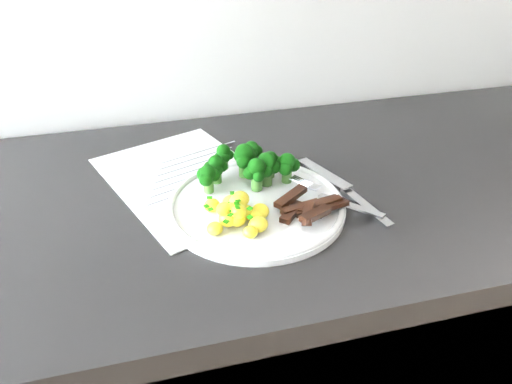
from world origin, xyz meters
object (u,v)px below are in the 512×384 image
object	(u,v)px
recipe_paper	(189,179)
beef_strips	(310,208)
broccoli	(250,164)
plate	(256,205)
potatoes	(238,213)
counter	(266,371)
fork	(337,199)
knife	(353,198)

from	to	relation	value
recipe_paper	beef_strips	size ratio (longest dim) A/B	3.47
broccoli	recipe_paper	bearing A→B (deg)	152.99
plate	potatoes	bearing A→B (deg)	-133.81
plate	beef_strips	bearing A→B (deg)	-33.31
counter	recipe_paper	world-z (taller)	recipe_paper
recipe_paper	fork	size ratio (longest dim) A/B	2.60
broccoli	knife	xyz separation A→B (m)	(0.14, -0.08, -0.03)
broccoli	fork	bearing A→B (deg)	-40.18
beef_strips	recipe_paper	bearing A→B (deg)	134.83
fork	knife	xyz separation A→B (m)	(0.03, 0.01, -0.01)
broccoli	plate	bearing A→B (deg)	-96.22
counter	recipe_paper	xyz separation A→B (m)	(-0.12, 0.06, 0.44)
recipe_paper	beef_strips	world-z (taller)	beef_strips
potatoes	beef_strips	bearing A→B (deg)	-3.97
broccoli	beef_strips	size ratio (longest dim) A/B	1.50
plate	fork	xyz separation A→B (m)	(0.12, -0.03, 0.01)
broccoli	potatoes	world-z (taller)	broccoli
fork	potatoes	bearing A→B (deg)	-177.26
potatoes	beef_strips	xyz separation A→B (m)	(0.10, -0.01, -0.00)
broccoli	knife	bearing A→B (deg)	-30.28
counter	potatoes	distance (m)	0.48
potatoes	recipe_paper	bearing A→B (deg)	108.63
plate	broccoli	size ratio (longest dim) A/B	1.64
counter	beef_strips	bearing A→B (deg)	-70.73
beef_strips	plate	bearing A→B (deg)	146.69
potatoes	fork	bearing A→B (deg)	2.74
plate	potatoes	size ratio (longest dim) A/B	2.81
potatoes	counter	bearing A→B (deg)	50.84
broccoli	beef_strips	world-z (taller)	broccoli
recipe_paper	plate	world-z (taller)	plate
recipe_paper	broccoli	size ratio (longest dim) A/B	2.32
fork	knife	world-z (taller)	fork
broccoli	knife	size ratio (longest dim) A/B	0.75
plate	beef_strips	size ratio (longest dim) A/B	2.46
knife	recipe_paper	bearing A→B (deg)	150.99
recipe_paper	potatoes	world-z (taller)	potatoes
recipe_paper	fork	xyz separation A→B (m)	(0.20, -0.14, 0.02)
counter	recipe_paper	size ratio (longest dim) A/B	6.28
counter	knife	size ratio (longest dim) A/B	10.98
counter	broccoli	size ratio (longest dim) A/B	14.55
beef_strips	knife	size ratio (longest dim) A/B	0.50
plate	knife	size ratio (longest dim) A/B	1.24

